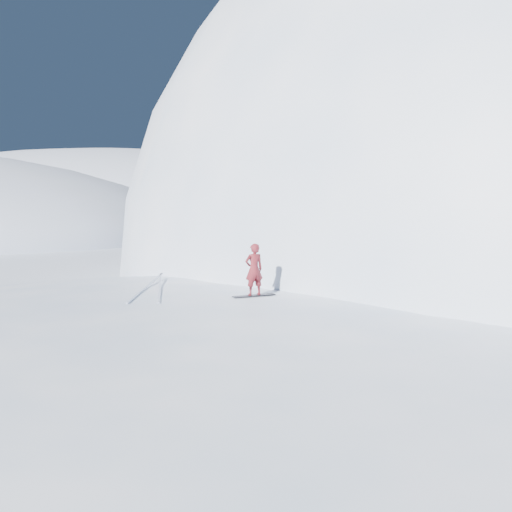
{
  "coord_description": "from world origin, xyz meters",
  "views": [
    {
      "loc": [
        3.33,
        -11.11,
        5.17
      ],
      "look_at": [
        2.38,
        4.64,
        3.5
      ],
      "focal_mm": 35.0,
      "sensor_mm": 36.0,
      "label": 1
    }
  ],
  "objects": [
    {
      "name": "far_ridge_c",
      "position": [
        -40.0,
        110.0,
        0.0
      ],
      "size": [
        140.0,
        90.0,
        36.0
      ],
      "primitive_type": "ellipsoid",
      "color": "white",
      "rests_on": "ground"
    },
    {
      "name": "board_tracks",
      "position": [
        -1.12,
        5.27,
        2.42
      ],
      "size": [
        1.47,
        5.98,
        0.04
      ],
      "color": "silver",
      "rests_on": "ground"
    },
    {
      "name": "near_ridge",
      "position": [
        1.0,
        3.0,
        0.0
      ],
      "size": [
        36.0,
        28.0,
        4.8
      ],
      "primitive_type": "ellipsoid",
      "color": "white",
      "rests_on": "ground"
    },
    {
      "name": "wind_bumps",
      "position": [
        -0.56,
        2.12,
        0.0
      ],
      "size": [
        16.0,
        14.4,
        1.0
      ],
      "color": "white",
      "rests_on": "ground"
    },
    {
      "name": "ground",
      "position": [
        0.0,
        0.0,
        0.0
      ],
      "size": [
        400.0,
        400.0,
        0.0
      ],
      "primitive_type": "plane",
      "color": "white",
      "rests_on": "ground"
    },
    {
      "name": "snowboard",
      "position": [
        2.38,
        3.64,
        2.41
      ],
      "size": [
        1.3,
        0.85,
        0.02
      ],
      "primitive_type": "cube",
      "rotation": [
        0.0,
        0.0,
        0.49
      ],
      "color": "black",
      "rests_on": "near_ridge"
    },
    {
      "name": "snowboarder",
      "position": [
        2.38,
        3.64,
        3.2
      ],
      "size": [
        0.68,
        0.6,
        1.56
      ],
      "primitive_type": "imported",
      "rotation": [
        0.0,
        0.0,
        3.63
      ],
      "color": "maroon",
      "rests_on": "snowboard"
    },
    {
      "name": "peak_shoulder",
      "position": [
        10.0,
        20.0,
        0.0
      ],
      "size": [
        28.0,
        24.0,
        18.0
      ],
      "primitive_type": "ellipsoid",
      "color": "white",
      "rests_on": "ground"
    }
  ]
}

